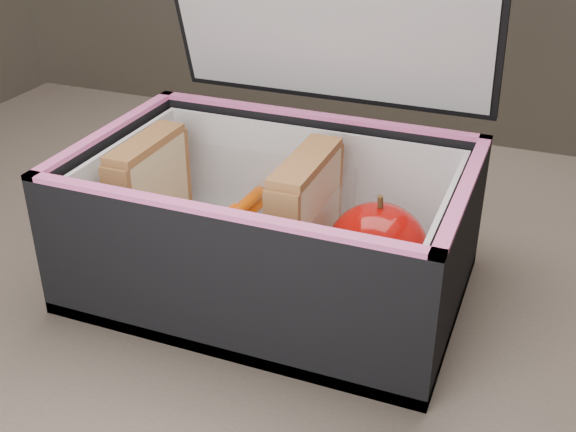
# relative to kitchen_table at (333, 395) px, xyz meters

# --- Properties ---
(kitchen_table) EXTENTS (1.20, 0.80, 0.75)m
(kitchen_table) POSITION_rel_kitchen_table_xyz_m (0.00, 0.00, 0.00)
(kitchen_table) COLOR brown
(kitchen_table) RESTS_ON ground
(lunch_bag) EXTENTS (0.31, 0.26, 0.31)m
(lunch_bag) POSITION_rel_kitchen_table_xyz_m (-0.06, 0.02, 0.16)
(lunch_bag) COLOR black
(lunch_bag) RESTS_ON kitchen_table
(plastic_tub) EXTENTS (0.19, 0.13, 0.08)m
(plastic_tub) POSITION_rel_kitchen_table_xyz_m (-0.10, 0.01, 0.14)
(plastic_tub) COLOR white
(plastic_tub) RESTS_ON lunch_bag
(sandwich_left) EXTENTS (0.03, 0.09, 0.10)m
(sandwich_left) POSITION_rel_kitchen_table_xyz_m (-0.17, 0.01, 0.16)
(sandwich_left) COLOR tan
(sandwich_left) RESTS_ON plastic_tub
(sandwich_right) EXTENTS (0.03, 0.10, 0.11)m
(sandwich_right) POSITION_rel_kitchen_table_xyz_m (-0.03, 0.01, 0.16)
(sandwich_right) COLOR tan
(sandwich_right) RESTS_ON plastic_tub
(carrot_sticks) EXTENTS (0.05, 0.16, 0.03)m
(carrot_sticks) POSITION_rel_kitchen_table_xyz_m (-0.11, 0.02, 0.13)
(carrot_sticks) COLOR #D34502
(carrot_sticks) RESTS_ON plastic_tub
(paper_napkin) EXTENTS (0.08, 0.08, 0.01)m
(paper_napkin) POSITION_rel_kitchen_table_xyz_m (0.02, 0.02, 0.11)
(paper_napkin) COLOR white
(paper_napkin) RESTS_ON lunch_bag
(red_apple) EXTENTS (0.09, 0.09, 0.08)m
(red_apple) POSITION_rel_kitchen_table_xyz_m (0.03, 0.01, 0.15)
(red_apple) COLOR #850805
(red_apple) RESTS_ON paper_napkin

